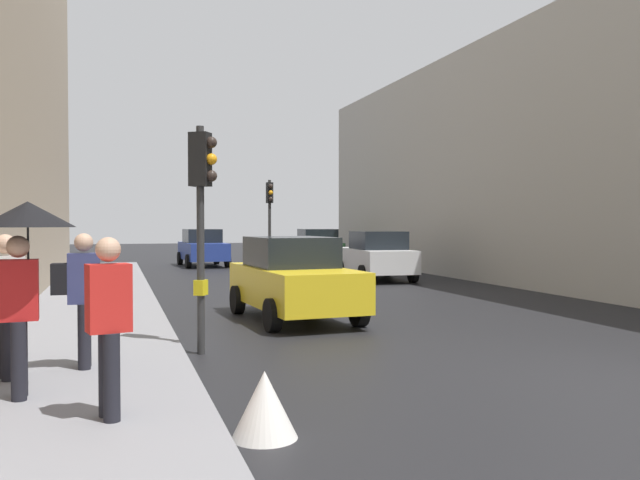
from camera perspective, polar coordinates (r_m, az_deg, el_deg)
The scene contains 13 objects.
ground_plane at distance 9.84m, azimuth 25.29°, elevation -10.78°, with size 120.00×120.00×0.00m, color black.
sidewalk_kerb at distance 13.23m, azimuth -19.23°, elevation -7.22°, with size 2.89×40.00×0.16m, color gray.
traffic_light_near_right at distance 10.51m, azimuth -10.16°, elevation 3.66°, with size 0.44×0.37×3.58m.
traffic_light_far_median at distance 27.05m, azimuth -4.36°, elevation 2.68°, with size 0.25×0.43×3.81m.
car_blue_van at distance 31.96m, azimuth -10.07°, elevation -0.65°, with size 2.17×4.28×1.76m.
car_green_estate at distance 32.24m, azimuth -0.30°, elevation -0.61°, with size 2.24×4.31×1.76m.
car_white_compact at distance 23.93m, azimuth 4.89°, elevation -1.35°, with size 2.23×4.31×1.76m.
car_yellow_taxi at distance 14.15m, azimuth -2.32°, elevation -3.33°, with size 2.25×4.31×1.76m.
pedestrian_with_umbrella at distance 7.84m, azimuth -24.10°, elevation -0.30°, with size 1.00×1.00×2.14m.
pedestrian_with_black_backpack at distance 8.91m, azimuth -25.76°, elevation -4.48°, with size 0.66×0.46×1.77m.
pedestrian_with_grey_backpack at distance 9.22m, azimuth -19.95°, elevation -4.23°, with size 0.60×0.36×1.77m.
pedestrian_in_red_jacket at distance 6.76m, azimuth -17.76°, elevation -6.54°, with size 0.45×0.35×1.77m.
warning_sign_triangle at distance 6.55m, azimuth -4.80°, elevation -13.95°, with size 0.64×0.64×0.65m, color silver.
Camera 1 is at (-6.52, -7.07, 2.07)m, focal length 37.11 mm.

